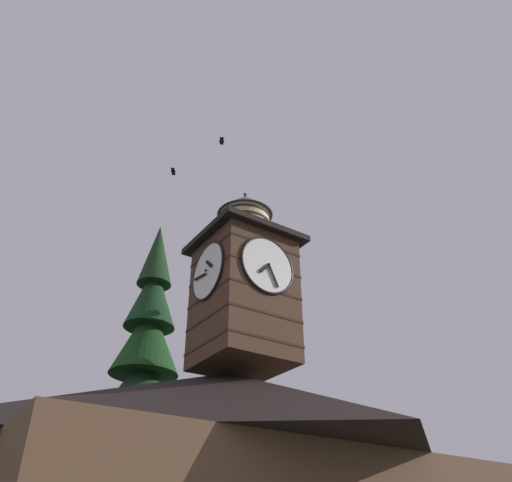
% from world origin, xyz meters
% --- Properties ---
extents(clock_tower, '(4.00, 4.00, 8.14)m').
position_xyz_m(clock_tower, '(-0.32, -0.44, 11.76)').
color(clock_tower, '#4C3323').
rests_on(clock_tower, building_main).
extents(pine_tree_behind, '(5.09, 5.09, 16.65)m').
position_xyz_m(pine_tree_behind, '(1.56, -5.54, 7.10)').
color(pine_tree_behind, '#473323').
rests_on(pine_tree_behind, ground_plane).
extents(moon, '(2.29, 2.29, 2.29)m').
position_xyz_m(moon, '(-16.34, -44.19, 9.95)').
color(moon, silver).
extents(flying_bird_high, '(0.41, 0.54, 0.15)m').
position_xyz_m(flying_bird_high, '(0.72, -0.98, 19.39)').
color(flying_bird_high, black).
extents(flying_bird_low, '(0.44, 0.57, 0.14)m').
position_xyz_m(flying_bird_low, '(1.92, -3.76, 18.89)').
color(flying_bird_low, black).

